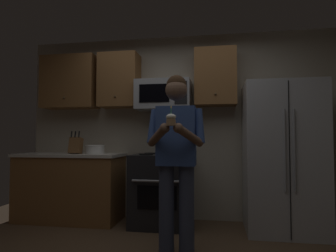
% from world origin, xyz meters
% --- Properties ---
extents(wall_back, '(4.40, 0.10, 2.60)m').
position_xyz_m(wall_back, '(0.00, 1.75, 1.30)').
color(wall_back, '#B7AD99').
rests_on(wall_back, ground).
extents(oven_range, '(0.76, 0.70, 0.93)m').
position_xyz_m(oven_range, '(-0.15, 1.36, 0.46)').
color(oven_range, black).
rests_on(oven_range, ground).
extents(microwave, '(0.74, 0.41, 0.40)m').
position_xyz_m(microwave, '(-0.15, 1.48, 1.72)').
color(microwave, '#9EA0A5').
extents(refrigerator, '(0.90, 0.75, 1.80)m').
position_xyz_m(refrigerator, '(1.35, 1.32, 0.90)').
color(refrigerator, '#B7BABF').
rests_on(refrigerator, ground).
extents(cabinet_row_upper, '(2.78, 0.36, 0.76)m').
position_xyz_m(cabinet_row_upper, '(-0.72, 1.53, 1.95)').
color(cabinet_row_upper, brown).
extents(counter_left, '(1.44, 0.66, 0.92)m').
position_xyz_m(counter_left, '(-1.45, 1.38, 0.46)').
color(counter_left, brown).
rests_on(counter_left, ground).
extents(knife_block, '(0.16, 0.15, 0.32)m').
position_xyz_m(knife_block, '(-1.35, 1.33, 1.03)').
color(knife_block, brown).
rests_on(knife_block, counter_left).
extents(bowl_large_white, '(0.26, 0.26, 0.12)m').
position_xyz_m(bowl_large_white, '(-1.09, 1.36, 0.98)').
color(bowl_large_white, white).
rests_on(bowl_large_white, counter_left).
extents(person, '(0.60, 0.48, 1.76)m').
position_xyz_m(person, '(0.17, 0.43, 1.00)').
color(person, '#383F59').
rests_on(person, ground).
extents(cupcake, '(0.09, 0.09, 0.17)m').
position_xyz_m(cupcake, '(0.17, 0.10, 1.29)').
color(cupcake, '#A87F56').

